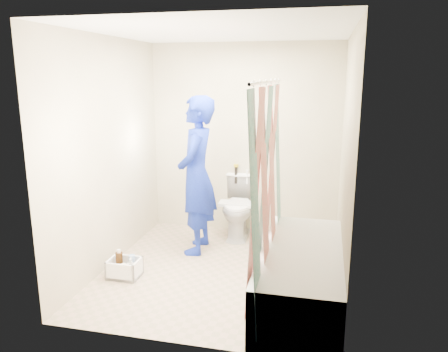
% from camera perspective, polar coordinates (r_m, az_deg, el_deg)
% --- Properties ---
extents(floor, '(2.60, 2.60, 0.00)m').
position_cam_1_polar(floor, '(4.68, -0.48, -12.32)').
color(floor, tan).
rests_on(floor, ground).
extents(ceiling, '(2.40, 2.60, 0.02)m').
position_cam_1_polar(ceiling, '(4.24, -0.54, 18.38)').
color(ceiling, white).
rests_on(ceiling, wall_back).
extents(wall_back, '(2.40, 0.02, 2.40)m').
position_cam_1_polar(wall_back, '(5.56, 2.66, 4.71)').
color(wall_back, '#C0B693').
rests_on(wall_back, ground).
extents(wall_front, '(2.40, 0.02, 2.40)m').
position_cam_1_polar(wall_front, '(3.09, -6.20, -2.17)').
color(wall_front, '#C0B693').
rests_on(wall_front, ground).
extents(wall_left, '(0.02, 2.60, 2.40)m').
position_cam_1_polar(wall_left, '(4.73, -14.81, 2.81)').
color(wall_left, '#C0B693').
rests_on(wall_left, ground).
extents(wall_right, '(0.02, 2.60, 2.40)m').
position_cam_1_polar(wall_right, '(4.19, 15.65, 1.48)').
color(wall_right, '#C0B693').
rests_on(wall_right, ground).
extents(bathtub, '(0.70, 1.75, 0.50)m').
position_cam_1_polar(bathtub, '(4.08, 10.03, -12.40)').
color(bathtub, silver).
rests_on(bathtub, ground).
extents(curtain_rod, '(0.02, 1.90, 0.02)m').
position_cam_1_polar(curtain_rod, '(3.71, 5.88, 12.12)').
color(curtain_rod, silver).
rests_on(curtain_rod, wall_back).
extents(shower_curtain, '(0.06, 1.75, 1.80)m').
position_cam_1_polar(shower_curtain, '(3.84, 5.56, -1.88)').
color(shower_curtain, silver).
rests_on(shower_curtain, curtain_rod).
extents(toilet, '(0.46, 0.78, 0.78)m').
position_cam_1_polar(toilet, '(5.53, 2.06, -3.96)').
color(toilet, silver).
rests_on(toilet, ground).
extents(tank_lid, '(0.48, 0.23, 0.04)m').
position_cam_1_polar(tank_lid, '(5.39, 1.87, -3.66)').
color(tank_lid, white).
rests_on(tank_lid, toilet).
extents(tank_internals, '(0.19, 0.06, 0.25)m').
position_cam_1_polar(tank_internals, '(5.63, 1.97, 0.33)').
color(tank_internals, black).
rests_on(tank_internals, toilet).
extents(plumber, '(0.47, 0.68, 1.79)m').
position_cam_1_polar(plumber, '(4.94, -3.58, 0.04)').
color(plumber, navy).
rests_on(plumber, ground).
extents(cleaning_caddy, '(0.31, 0.25, 0.24)m').
position_cam_1_polar(cleaning_caddy, '(4.63, -12.77, -11.75)').
color(cleaning_caddy, white).
rests_on(cleaning_caddy, ground).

